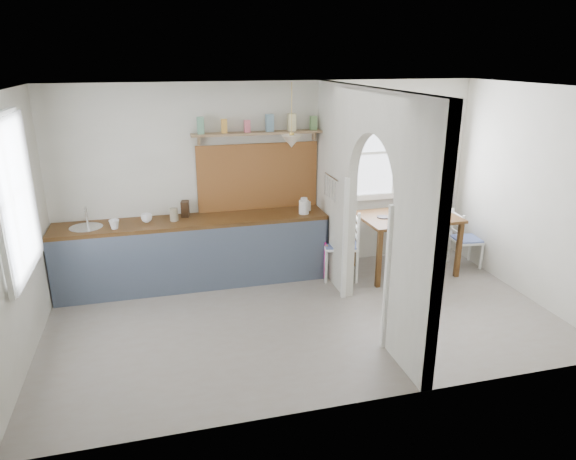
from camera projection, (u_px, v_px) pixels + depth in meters
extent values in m
cube|color=slate|center=(304.00, 318.00, 5.99)|extent=(5.80, 3.20, 0.01)
cube|color=beige|center=(307.00, 88.00, 5.15)|extent=(5.80, 3.20, 0.01)
cube|color=beige|center=(272.00, 179.00, 7.04)|extent=(5.80, 0.01, 2.60)
cube|color=beige|center=(362.00, 267.00, 4.11)|extent=(5.80, 0.01, 2.60)
cube|color=beige|center=(13.00, 234.00, 4.88)|extent=(0.01, 3.20, 2.60)
cube|color=beige|center=(533.00, 194.00, 6.26)|extent=(0.01, 3.20, 2.60)
cube|color=beige|center=(417.00, 243.00, 4.64)|extent=(0.12, 0.80, 2.60)
cube|color=beige|center=(335.00, 186.00, 6.65)|extent=(0.12, 1.20, 2.60)
cube|color=beige|center=(377.00, 140.00, 5.31)|extent=(0.12, 1.20, 1.05)
cube|color=#4F2C11|center=(193.00, 221.00, 6.63)|extent=(3.50, 0.60, 0.05)
cube|color=#505869|center=(197.00, 262.00, 6.52)|extent=(3.50, 0.03, 0.85)
cube|color=#422A19|center=(195.00, 252.00, 6.82)|extent=(3.46, 0.45, 0.85)
cylinder|color=silver|center=(86.00, 228.00, 6.32)|extent=(0.40, 0.40, 0.02)
cube|color=brown|center=(258.00, 177.00, 6.95)|extent=(1.65, 0.03, 0.90)
cube|color=#987253|center=(259.00, 133.00, 6.68)|extent=(1.75, 0.20, 0.03)
cube|color=#467657|center=(201.00, 127.00, 6.47)|extent=(0.09, 0.09, 0.18)
cube|color=#B77E24|center=(224.00, 126.00, 6.54)|extent=(0.09, 0.09, 0.18)
cube|color=#B04855|center=(247.00, 125.00, 6.61)|extent=(0.09, 0.09, 0.18)
cube|color=slate|center=(270.00, 125.00, 6.68)|extent=(0.09, 0.09, 0.18)
cube|color=#C2B97F|center=(292.00, 124.00, 6.75)|extent=(0.09, 0.09, 0.18)
cube|color=#50793D|center=(313.00, 123.00, 6.82)|extent=(0.09, 0.09, 0.18)
cone|color=beige|center=(292.00, 141.00, 6.47)|extent=(0.26, 0.26, 0.16)
cylinder|color=silver|center=(332.00, 177.00, 6.49)|extent=(0.02, 0.50, 0.02)
imported|color=white|center=(114.00, 224.00, 6.25)|extent=(0.16, 0.16, 0.11)
imported|color=white|center=(147.00, 218.00, 6.51)|extent=(0.17, 0.17, 0.11)
cube|color=#422A19|center=(185.00, 209.00, 6.72)|extent=(0.12, 0.15, 0.21)
cylinder|color=gray|center=(174.00, 215.00, 6.55)|extent=(0.11, 0.11, 0.17)
cube|color=#DD198A|center=(325.00, 260.00, 6.95)|extent=(0.02, 0.03, 0.52)
cube|color=orange|center=(326.00, 264.00, 6.90)|extent=(0.02, 0.03, 0.53)
imported|color=silver|center=(436.00, 214.00, 7.02)|extent=(0.34, 0.34, 0.06)
imported|color=#4C8254|center=(408.00, 218.00, 6.82)|extent=(0.10, 0.10, 0.08)
cylinder|color=black|center=(383.00, 217.00, 6.96)|extent=(0.20, 0.20, 0.01)
imported|color=#654B75|center=(401.00, 205.00, 7.22)|extent=(0.19, 0.19, 0.17)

